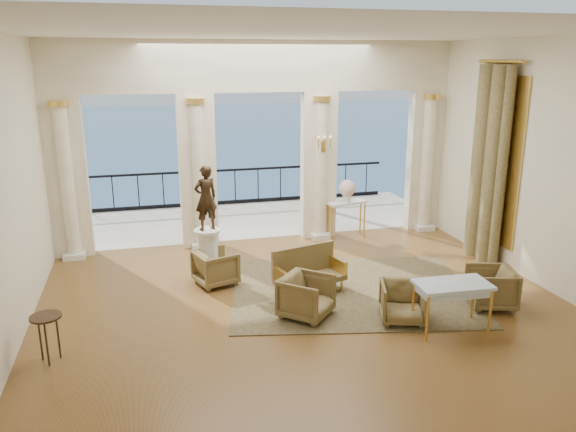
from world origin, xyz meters
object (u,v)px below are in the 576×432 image
object	(u,v)px
game_table	(453,288)
side_table	(46,322)
pedestal	(208,255)
armchair_b	(403,300)
settee	(307,271)
armchair_c	(491,286)
statue	(206,198)
armchair_d	(216,266)
armchair_a	(306,295)
console_table	(347,208)

from	to	relation	value
game_table	side_table	distance (m)	5.97
game_table	pedestal	bearing A→B (deg)	140.48
game_table	pedestal	xyz separation A→B (m)	(-3.41, 3.11, -0.23)
armchair_b	settee	size ratio (longest dim) A/B	0.52
settee	armchair_c	bearing A→B (deg)	-40.86
statue	side_table	world-z (taller)	statue
armchair_d	settee	size ratio (longest dim) A/B	0.53
armchair_b	pedestal	size ratio (longest dim) A/B	0.73
pedestal	side_table	world-z (taller)	pedestal
game_table	pedestal	distance (m)	4.62
armchair_a	side_table	size ratio (longest dim) A/B	1.11
statue	armchair_c	bearing A→B (deg)	131.57
armchair_a	armchair_b	xyz separation A→B (m)	(1.46, -0.55, -0.03)
armchair_a	game_table	world-z (taller)	game_table
pedestal	console_table	size ratio (longest dim) A/B	1.00
game_table	statue	bearing A→B (deg)	140.48
armchair_b	side_table	world-z (taller)	armchair_b
console_table	settee	bearing A→B (deg)	-134.84
armchair_a	game_table	bearing A→B (deg)	-73.74
armchair_b	statue	world-z (taller)	statue
armchair_a	armchair_c	distance (m)	3.19
settee	armchair_b	bearing A→B (deg)	-67.55
settee	game_table	distance (m)	2.64
armchair_d	side_table	distance (m)	3.45
side_table	pedestal	bearing A→B (deg)	45.19
armchair_d	statue	distance (m)	1.28
armchair_c	side_table	bearing A→B (deg)	-73.79
settee	pedestal	xyz separation A→B (m)	(-1.65, 1.16, 0.05)
pedestal	side_table	size ratio (longest dim) A/B	1.40
armchair_b	statue	size ratio (longest dim) A/B	0.58
statue	side_table	bearing A→B (deg)	25.97
armchair_a	console_table	distance (m)	4.41
armchair_d	side_table	xyz separation A→B (m)	(-2.63, -2.22, 0.24)
armchair_d	pedestal	distance (m)	0.37
pedestal	settee	bearing A→B (deg)	-35.03
armchair_a	settee	bearing A→B (deg)	24.91
armchair_b	pedestal	bearing A→B (deg)	154.88
armchair_d	console_table	xyz separation A→B (m)	(3.38, 2.09, 0.36)
console_table	game_table	bearing A→B (deg)	-103.57
armchair_d	console_table	size ratio (longest dim) A/B	0.74
armchair_b	pedestal	distance (m)	3.87
armchair_c	pedestal	bearing A→B (deg)	-103.25
armchair_d	pedestal	size ratio (longest dim) A/B	0.74
settee	statue	size ratio (longest dim) A/B	1.12
console_table	armchair_a	bearing A→B (deg)	-131.58
armchair_c	game_table	size ratio (longest dim) A/B	0.65
armchair_d	armchair_c	bearing A→B (deg)	-133.87
settee	armchair_a	bearing A→B (deg)	-122.83
console_table	side_table	world-z (taller)	console_table
armchair_d	settee	xyz separation A→B (m)	(1.55, -0.82, 0.06)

